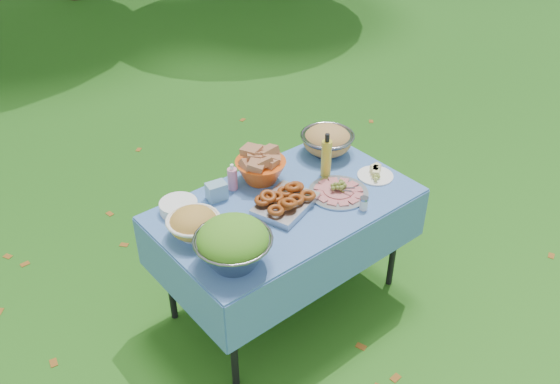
{
  "coord_description": "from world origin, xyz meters",
  "views": [
    {
      "loc": [
        -1.74,
        -2.06,
        2.72
      ],
      "look_at": [
        -0.04,
        0.0,
        0.85
      ],
      "focal_mm": 38.0,
      "sensor_mm": 36.0,
      "label": 1
    }
  ],
  "objects_px": {
    "charcuterie_platter": "(339,188)",
    "oil_bottle": "(326,155)",
    "salad_bowl": "(233,244)",
    "plate_stack": "(179,207)",
    "pasta_bowl_steel": "(327,140)",
    "picnic_table": "(286,254)",
    "bread_bowl": "(261,166)"
  },
  "relations": [
    {
      "from": "picnic_table",
      "to": "oil_bottle",
      "type": "height_order",
      "value": "oil_bottle"
    },
    {
      "from": "plate_stack",
      "to": "oil_bottle",
      "type": "bearing_deg",
      "value": -15.98
    },
    {
      "from": "picnic_table",
      "to": "bread_bowl",
      "type": "height_order",
      "value": "bread_bowl"
    },
    {
      "from": "charcuterie_platter",
      "to": "salad_bowl",
      "type": "bearing_deg",
      "value": -172.77
    },
    {
      "from": "plate_stack",
      "to": "oil_bottle",
      "type": "xyz_separation_m",
      "value": [
        0.87,
        -0.25,
        0.11
      ]
    },
    {
      "from": "pasta_bowl_steel",
      "to": "plate_stack",
      "type": "bearing_deg",
      "value": 176.59
    },
    {
      "from": "plate_stack",
      "to": "pasta_bowl_steel",
      "type": "bearing_deg",
      "value": -3.41
    },
    {
      "from": "salad_bowl",
      "to": "pasta_bowl_steel",
      "type": "relative_size",
      "value": 1.14
    },
    {
      "from": "bread_bowl",
      "to": "oil_bottle",
      "type": "relative_size",
      "value": 1.07
    },
    {
      "from": "salad_bowl",
      "to": "charcuterie_platter",
      "type": "distance_m",
      "value": 0.82
    },
    {
      "from": "plate_stack",
      "to": "pasta_bowl_steel",
      "type": "height_order",
      "value": "pasta_bowl_steel"
    },
    {
      "from": "salad_bowl",
      "to": "charcuterie_platter",
      "type": "xyz_separation_m",
      "value": [
        0.81,
        0.1,
        -0.09
      ]
    },
    {
      "from": "picnic_table",
      "to": "oil_bottle",
      "type": "bearing_deg",
      "value": 10.11
    },
    {
      "from": "picnic_table",
      "to": "pasta_bowl_steel",
      "type": "height_order",
      "value": "pasta_bowl_steel"
    },
    {
      "from": "picnic_table",
      "to": "charcuterie_platter",
      "type": "distance_m",
      "value": 0.52
    },
    {
      "from": "picnic_table",
      "to": "pasta_bowl_steel",
      "type": "distance_m",
      "value": 0.77
    },
    {
      "from": "salad_bowl",
      "to": "pasta_bowl_steel",
      "type": "xyz_separation_m",
      "value": [
        1.08,
        0.48,
        -0.04
      ]
    },
    {
      "from": "charcuterie_platter",
      "to": "oil_bottle",
      "type": "xyz_separation_m",
      "value": [
        0.08,
        0.19,
        0.1
      ]
    },
    {
      "from": "charcuterie_platter",
      "to": "oil_bottle",
      "type": "relative_size",
      "value": 1.24
    },
    {
      "from": "picnic_table",
      "to": "charcuterie_platter",
      "type": "relative_size",
      "value": 4.2
    },
    {
      "from": "charcuterie_platter",
      "to": "pasta_bowl_steel",
      "type": "bearing_deg",
      "value": 55.0
    },
    {
      "from": "charcuterie_platter",
      "to": "oil_bottle",
      "type": "height_order",
      "value": "oil_bottle"
    },
    {
      "from": "salad_bowl",
      "to": "plate_stack",
      "type": "height_order",
      "value": "salad_bowl"
    },
    {
      "from": "bread_bowl",
      "to": "charcuterie_platter",
      "type": "xyz_separation_m",
      "value": [
        0.26,
        -0.39,
        -0.06
      ]
    },
    {
      "from": "picnic_table",
      "to": "salad_bowl",
      "type": "xyz_separation_m",
      "value": [
        -0.52,
        -0.23,
        0.51
      ]
    },
    {
      "from": "bread_bowl",
      "to": "salad_bowl",
      "type": "bearing_deg",
      "value": -138.26
    },
    {
      "from": "bread_bowl",
      "to": "charcuterie_platter",
      "type": "relative_size",
      "value": 0.86
    },
    {
      "from": "plate_stack",
      "to": "bread_bowl",
      "type": "height_order",
      "value": "bread_bowl"
    },
    {
      "from": "pasta_bowl_steel",
      "to": "oil_bottle",
      "type": "xyz_separation_m",
      "value": [
        -0.19,
        -0.19,
        0.05
      ]
    },
    {
      "from": "charcuterie_platter",
      "to": "oil_bottle",
      "type": "bearing_deg",
      "value": 67.85
    },
    {
      "from": "salad_bowl",
      "to": "oil_bottle",
      "type": "distance_m",
      "value": 0.94
    },
    {
      "from": "salad_bowl",
      "to": "plate_stack",
      "type": "distance_m",
      "value": 0.55
    }
  ]
}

